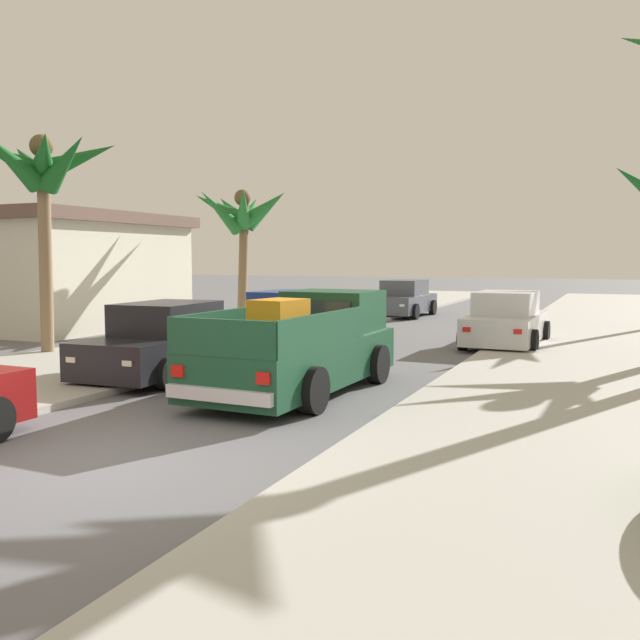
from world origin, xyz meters
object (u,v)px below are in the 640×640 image
Objects in this scene: car_right_near at (506,321)px; roadside_house at (25,270)px; car_left_mid at (291,320)px; palm_tree_left_fore at (44,169)px; car_left_near at (166,342)px; palm_tree_left_back at (242,214)px; pickup_truck at (303,348)px; car_left_far at (404,299)px.

car_right_near is 17.18m from roadside_house.
palm_tree_left_fore is (-4.55, -4.43, 3.92)m from car_left_mid.
car_left_near is at bearing -126.44° from car_right_near.
palm_tree_left_back is (-3.86, 9.69, 3.32)m from car_left_near.
car_right_near is (2.44, 8.07, -0.08)m from pickup_truck.
car_left_near is 13.34m from roadside_house.
car_left_far is at bearing 100.57° from pickup_truck.
car_left_mid is (0.11, 5.62, 0.00)m from car_left_near.
car_left_far is (0.12, 10.58, 0.00)m from car_left_mid.
car_left_near is (-3.30, 0.29, -0.08)m from pickup_truck.
pickup_truck is 16.78m from car_left_far.
pickup_truck is 1.22× the size of car_left_far.
palm_tree_left_back is (-7.16, 9.98, 3.24)m from pickup_truck.
pickup_truck is 1.06× the size of palm_tree_left_back.
roadside_house is at bearing -176.91° from car_right_near.
pickup_truck is 12.70m from palm_tree_left_back.
palm_tree_left_back is (-9.60, 1.91, 3.32)m from car_right_near.
pickup_truck is 1.21× the size of car_left_near.
pickup_truck is at bearing -5.09° from car_left_near.
car_left_near is at bearing -15.00° from palm_tree_left_fore.
roadside_house is at bearing -159.33° from palm_tree_left_back.
car_right_near is at bearing 53.56° from car_left_near.
palm_tree_left_back is at bearing 168.74° from car_right_near.
car_left_near is 9.67m from car_right_near.
car_left_near and car_right_near have the same top height.
car_left_far is at bearing 38.89° from roadside_house.
car_right_near is at bearing 32.88° from palm_tree_left_fore.
palm_tree_left_back is 0.50× the size of roadside_house.
car_right_near is at bearing 3.09° from roadside_house.
palm_tree_left_fore is 8.54m from palm_tree_left_back.
palm_tree_left_fore is at bearing -39.30° from roadside_house.
car_left_mid is at bearing 118.38° from pickup_truck.
car_left_mid is at bearing 44.19° from palm_tree_left_fore.
palm_tree_left_back is (-4.08, -6.52, 3.32)m from car_left_far.
car_left_far is (-5.52, 8.43, 0.00)m from car_right_near.
pickup_truck is at bearing -54.35° from palm_tree_left_back.
roadside_house reaches higher than car_left_near.
car_left_near is 6.04m from palm_tree_left_fore.
car_right_near is at bearing -56.79° from car_left_far.
palm_tree_left_fore is 9.31m from roadside_house.
car_right_near and car_left_far have the same top height.
car_left_near is 1.01× the size of car_left_far.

